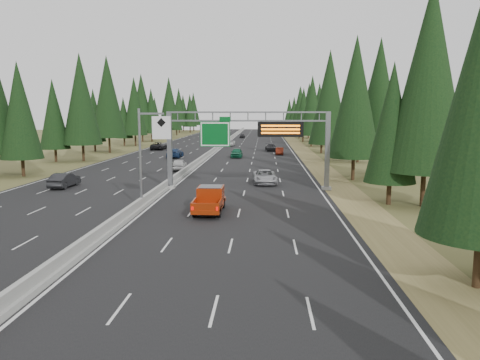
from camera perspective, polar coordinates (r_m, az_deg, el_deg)
road at (r=92.66m, az=-3.18°, el=3.41°), size 32.00×260.00×0.08m
shoulder_right at (r=92.46m, az=7.87°, el=3.33°), size 3.60×260.00×0.06m
shoulder_left at (r=96.21m, az=-13.80°, el=3.36°), size 3.60×260.00×0.06m
median_barrier at (r=92.63m, az=-3.18°, el=3.64°), size 0.70×260.00×0.85m
sign_gantry at (r=46.76m, az=1.75°, el=5.16°), size 16.75×0.98×7.80m
hov_sign_pole at (r=38.06m, az=-11.25°, el=3.49°), size 2.80×0.50×8.00m
tree_row_right at (r=85.81m, az=11.32°, el=8.82°), size 10.89×237.86×18.32m
tree_row_left at (r=95.05m, az=-16.63°, el=8.84°), size 11.62×239.66×18.85m
silver_minivan at (r=51.11m, az=3.04°, el=0.40°), size 2.81×5.50×1.49m
red_pickup at (r=36.76m, az=-3.67°, el=-2.18°), size 2.08×5.83×1.90m
car_ahead_green at (r=81.02m, az=-0.41°, el=3.34°), size 1.94×4.76×1.62m
car_ahead_dkred at (r=86.75m, az=4.85°, el=3.53°), size 1.63×4.07×1.32m
car_ahead_dkgrey at (r=95.16m, az=3.79°, el=3.99°), size 2.48×5.13×1.44m
car_ahead_white at (r=109.58m, az=-1.31°, el=4.55°), size 2.65×5.20×1.41m
car_ahead_far at (r=144.11m, az=0.28°, el=5.40°), size 1.57×3.84×1.30m
car_onc_near at (r=51.74m, az=-20.63°, el=-0.00°), size 1.76×4.65×1.51m
car_onc_blue at (r=81.53m, az=-7.93°, el=3.28°), size 2.33×5.51×1.59m
car_onc_white at (r=63.47m, az=-7.41°, el=1.88°), size 2.04×4.55×1.52m
car_onc_far at (r=99.87m, az=-9.87°, el=4.13°), size 2.67×5.74×1.59m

